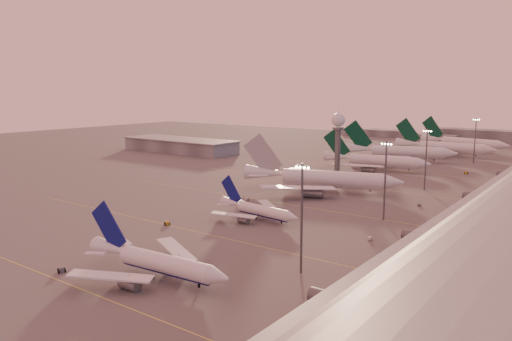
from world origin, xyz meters
The scene contains 25 objects.
ground centered at (0.00, 0.00, 0.00)m, with size 700.00×700.00×0.00m, color #4F4D4D.
taxiway_markings centered at (30.00, 56.00, 0.01)m, with size 180.00×185.25×0.02m.
hangar centered at (-120.00, 140.00, 4.32)m, with size 82.00×27.00×8.50m.
radar_tower centered at (5.00, 120.00, 20.95)m, with size 6.40×6.40×31.10m.
mast_a centered at (58.00, 0.00, 13.74)m, with size 3.60×0.56×25.00m.
mast_b centered at (55.00, 55.00, 13.74)m, with size 3.60×0.56×25.00m.
mast_c centered at (50.00, 110.00, 13.74)m, with size 3.60×0.56×25.00m.
mast_d centered at (48.00, 200.00, 13.74)m, with size 3.60×0.56×25.00m.
distant_horizon centered at (2.62, 325.14, 3.89)m, with size 165.00×37.50×9.00m.
narrowbody_near centered at (34.42, -21.62, 3.13)m, with size 39.59×31.53×15.46m.
narrowbody_mid centered at (22.89, 31.56, 2.58)m, with size 32.61×25.90×12.76m.
widebody_white centered at (17.91, 81.62, 3.97)m, with size 62.95×49.67×22.89m.
greentail_a centered at (13.68, 145.53, 3.58)m, with size 55.60×44.64×20.24m.
greentail_b centered at (12.02, 183.23, 4.05)m, with size 61.42×48.90×22.93m.
greentail_c centered at (25.75, 222.04, 3.98)m, with size 62.04×50.09×22.53m.
greentail_d centered at (28.12, 257.81, 3.92)m, with size 60.39×48.29×22.20m.
gsv_tug_near centered at (14.41, -31.92, 0.56)m, with size 3.77×4.46×1.10m.
gsv_catering_a centered at (70.93, -6.20, 2.34)m, with size 5.94×3.20×4.68m.
gsv_tug_mid centered at (4.47, 9.91, 0.54)m, with size 4.31×3.89×1.06m.
gsv_truck_b centered at (60.89, 32.14, 1.04)m, with size 5.34×3.63×2.03m.
gsv_truck_c centered at (4.24, 50.61, 1.25)m, with size 6.38×3.23×2.46m.
gsv_catering_b centered at (58.17, 79.92, 1.78)m, with size 4.46×2.32×3.56m.
gsv_tug_far centered at (14.38, 94.91, 0.51)m, with size 3.97×3.94×1.00m.
gsv_truck_d centered at (-27.39, 118.05, 1.09)m, with size 3.52×5.64×2.14m.
gsv_tug_hangar centered at (53.96, 160.24, 0.55)m, with size 3.97×2.68×1.06m.
Camera 1 is at (113.50, -92.15, 41.06)m, focal length 35.00 mm.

